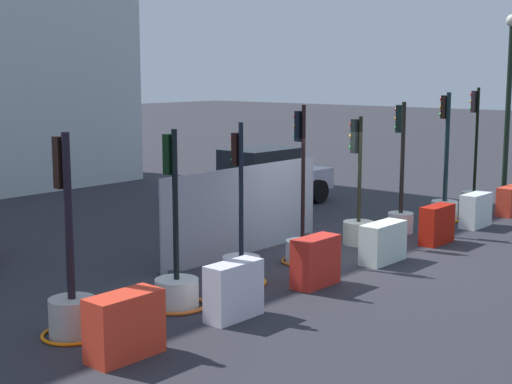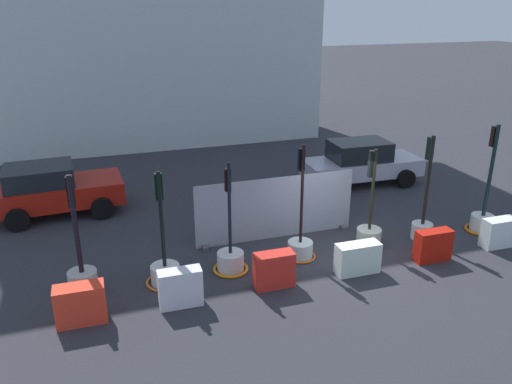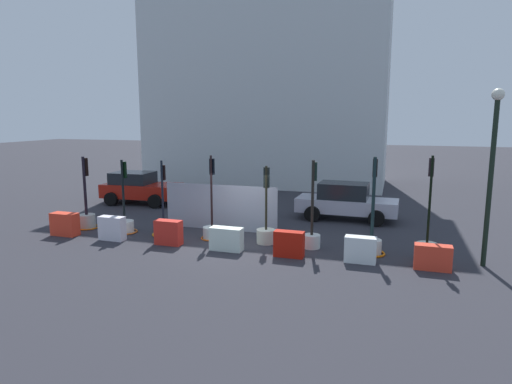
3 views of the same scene
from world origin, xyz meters
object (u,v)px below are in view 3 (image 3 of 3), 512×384
object	(u,v)px
street_lamp_post	(492,159)
traffic_light_7	(427,244)
car_silver_hatchback	(346,201)
traffic_light_4	(266,229)
construction_barrier_2	(169,232)
construction_barrier_3	(226,239)
traffic_light_0	(87,216)
traffic_light_6	(372,240)
construction_barrier_6	(433,257)
traffic_light_5	(312,230)
construction_barrier_1	(112,228)
construction_barrier_0	(65,224)
car_red_compact	(140,188)
traffic_light_3	(212,227)
traffic_light_2	(164,226)
construction_barrier_5	(360,250)
construction_barrier_4	(289,244)
traffic_light_1	(125,222)

from	to	relation	value
street_lamp_post	traffic_light_7	bearing A→B (deg)	173.81
traffic_light_7	car_silver_hatchback	bearing A→B (deg)	122.41
traffic_light_4	construction_barrier_2	bearing A→B (deg)	-159.70
construction_barrier_2	construction_barrier_3	xyz separation A→B (m)	(2.25, -0.04, -0.04)
traffic_light_0	car_silver_hatchback	distance (m)	11.15
traffic_light_6	traffic_light_7	world-z (taller)	traffic_light_7
traffic_light_7	construction_barrier_6	distance (m)	1.03
construction_barrier_2	traffic_light_5	bearing A→B (deg)	12.70
construction_barrier_1	construction_barrier_0	bearing A→B (deg)	179.30
construction_barrier_1	car_red_compact	size ratio (longest dim) A/B	0.24
traffic_light_3	construction_barrier_1	world-z (taller)	traffic_light_3
traffic_light_2	construction_barrier_0	world-z (taller)	traffic_light_2
traffic_light_5	construction_barrier_0	world-z (taller)	traffic_light_5
traffic_light_0	construction_barrier_5	xyz separation A→B (m)	(11.18, -1.15, -0.09)
construction_barrier_2	car_silver_hatchback	distance (m)	8.21
construction_barrier_4	traffic_light_5	bearing A→B (deg)	66.35
traffic_light_0	construction_barrier_1	bearing A→B (deg)	-30.98
traffic_light_3	construction_barrier_5	world-z (taller)	traffic_light_3
traffic_light_2	car_silver_hatchback	bearing A→B (deg)	36.84
street_lamp_post	car_red_compact	bearing A→B (deg)	160.12
traffic_light_5	construction_barrier_4	distance (m)	1.36
traffic_light_3	car_red_compact	size ratio (longest dim) A/B	0.77
construction_barrier_2	traffic_light_6	bearing A→B (deg)	8.09
traffic_light_4	construction_barrier_2	distance (m)	3.53
car_red_compact	traffic_light_7	bearing A→B (deg)	-21.38
street_lamp_post	construction_barrier_6	bearing A→B (deg)	-151.36
construction_barrier_1	construction_barrier_3	world-z (taller)	construction_barrier_1
construction_barrier_3	construction_barrier_5	distance (m)	4.52
traffic_light_7	traffic_light_2	bearing A→B (deg)	179.48
traffic_light_0	construction_barrier_3	distance (m)	6.77
construction_barrier_0	construction_barrier_1	xyz separation A→B (m)	(2.16, -0.03, 0.00)
car_silver_hatchback	street_lamp_post	size ratio (longest dim) A/B	0.83
traffic_light_1	construction_barrier_5	xyz separation A→B (m)	(9.25, -0.98, -0.01)
traffic_light_3	traffic_light_5	distance (m)	3.83
traffic_light_2	construction_barrier_6	xyz separation A→B (m)	(9.70, -1.10, 0.01)
traffic_light_3	construction_barrier_6	distance (m)	7.81
traffic_light_6	car_red_compact	size ratio (longest dim) A/B	0.80
traffic_light_3	car_silver_hatchback	distance (m)	6.52
construction_barrier_1	street_lamp_post	size ratio (longest dim) A/B	0.18
construction_barrier_5	construction_barrier_6	bearing A→B (deg)	-1.16
traffic_light_6	construction_barrier_6	world-z (taller)	traffic_light_6
construction_barrier_0	car_silver_hatchback	distance (m)	11.78
traffic_light_5	construction_barrier_2	bearing A→B (deg)	-167.30
traffic_light_6	traffic_light_5	bearing A→B (deg)	176.42
traffic_light_6	construction_barrier_2	world-z (taller)	traffic_light_6
traffic_light_5	traffic_light_7	xyz separation A→B (m)	(3.78, -0.14, -0.13)
construction_barrier_3	traffic_light_5	bearing A→B (deg)	23.03
car_silver_hatchback	car_red_compact	world-z (taller)	car_red_compact
construction_barrier_2	construction_barrier_5	world-z (taller)	construction_barrier_2
traffic_light_2	car_silver_hatchback	xyz separation A→B (m)	(6.46, 4.84, 0.45)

